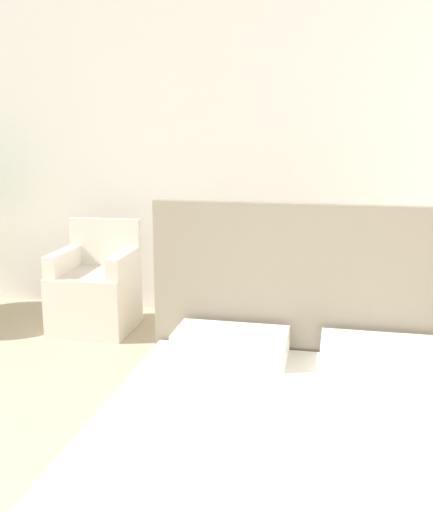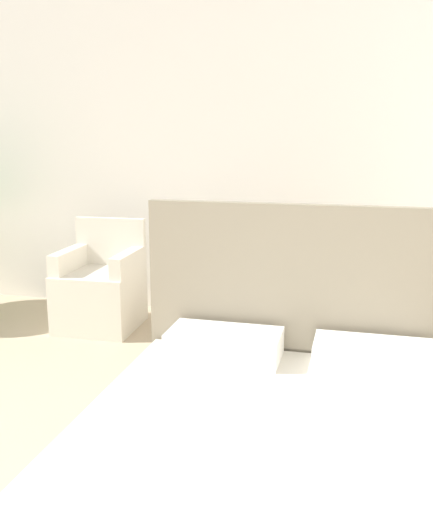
# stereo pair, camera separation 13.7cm
# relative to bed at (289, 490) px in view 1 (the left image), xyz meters

# --- Properties ---
(wall_back) EXTENTS (10.00, 0.06, 2.90)m
(wall_back) POSITION_rel_bed_xyz_m (-1.05, 2.86, 1.20)
(wall_back) COLOR white
(wall_back) RESTS_ON ground_plane
(bed) EXTENTS (1.65, 2.17, 1.20)m
(bed) POSITION_rel_bed_xyz_m (0.00, 0.00, 0.00)
(bed) COLOR brown
(bed) RESTS_ON ground_plane
(armchair_near_window_left) EXTENTS (0.62, 0.62, 0.86)m
(armchair_near_window_left) POSITION_rel_bed_xyz_m (-1.74, 2.22, 0.04)
(armchair_near_window_left) COLOR silver
(armchair_near_window_left) RESTS_ON ground_plane
(armchair_near_window_right) EXTENTS (0.67, 0.68, 0.86)m
(armchair_near_window_right) POSITION_rel_bed_xyz_m (-0.72, 2.22, 0.04)
(armchair_near_window_right) COLOR silver
(armchair_near_window_right) RESTS_ON ground_plane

